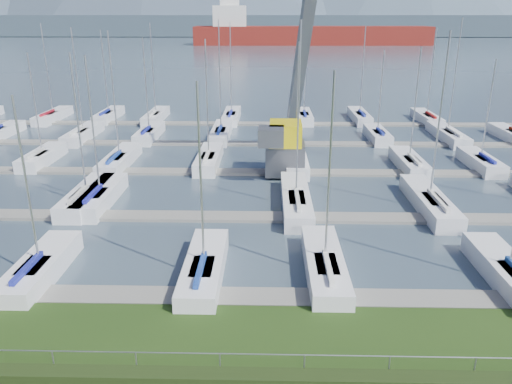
{
  "coord_description": "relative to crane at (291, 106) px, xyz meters",
  "views": [
    {
      "loc": [
        0.64,
        -14.63,
        12.52
      ],
      "look_at": [
        0.0,
        12.0,
        3.0
      ],
      "focal_mm": 35.0,
      "sensor_mm": 36.0,
      "label": 1
    }
  ],
  "objects": [
    {
      "name": "water",
      "position": [
        -2.55,
        233.21,
        -5.73
      ],
      "size": [
        800.0,
        540.0,
        0.2
      ],
      "primitive_type": "cube",
      "color": "#3E4E5C"
    },
    {
      "name": "hedge",
      "position": [
        -2.55,
        -27.19,
        -4.98
      ],
      "size": [
        80.0,
        0.7,
        0.7
      ],
      "primitive_type": "cube",
      "color": "#202F11",
      "rests_on": "grass"
    },
    {
      "name": "fence",
      "position": [
        -2.55,
        -26.79,
        -4.13
      ],
      "size": [
        80.0,
        0.04,
        0.04
      ],
      "primitive_type": "cylinder",
      "rotation": [
        0.0,
        1.57,
        0.0
      ],
      "color": "gray",
      "rests_on": "grass"
    },
    {
      "name": "foothill",
      "position": [
        -2.55,
        303.21,
        0.67
      ],
      "size": [
        900.0,
        80.0,
        12.0
      ],
      "primitive_type": "cube",
      "color": "#3A4955",
      "rests_on": "water"
    },
    {
      "name": "docks",
      "position": [
        -2.55,
        -0.79,
        -5.55
      ],
      "size": [
        90.0,
        41.6,
        0.25
      ],
      "color": "slate",
      "rests_on": "water"
    },
    {
      "name": "crane",
      "position": [
        0.0,
        0.0,
        0.0
      ],
      "size": [
        5.36,
        13.24,
        22.35
      ],
      "rotation": [
        0.0,
        0.0,
        -0.02
      ],
      "color": "#56575D",
      "rests_on": "water"
    },
    {
      "name": "cargo_ship_mid",
      "position": [
        12.73,
        190.57,
        -1.82
      ],
      "size": [
        103.45,
        19.66,
        21.5
      ],
      "rotation": [
        0.0,
        0.0,
        0.02
      ],
      "color": "maroon",
      "rests_on": "water"
    },
    {
      "name": "sailboat_fleet",
      "position": [
        -3.78,
        2.03,
        -0.01
      ],
      "size": [
        75.69,
        49.33,
        12.77
      ],
      "color": "navy",
      "rests_on": "water"
    }
  ]
}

